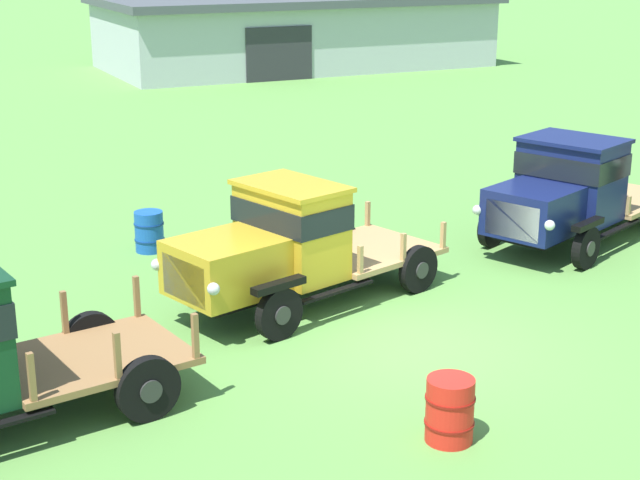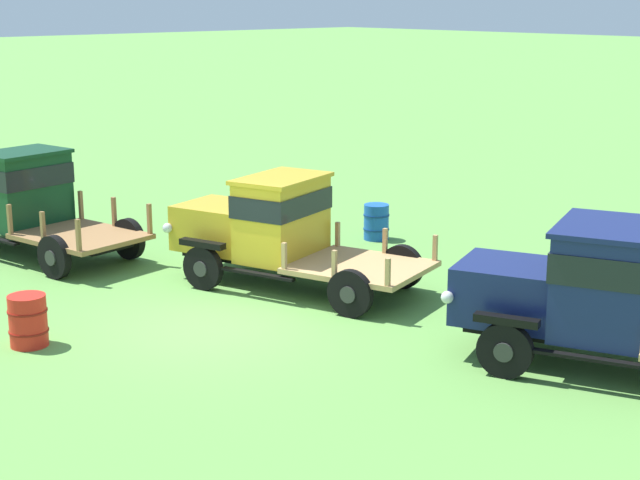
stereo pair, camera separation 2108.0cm
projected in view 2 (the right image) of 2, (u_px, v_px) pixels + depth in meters
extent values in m
plane|color=#5B9342|center=(211.00, 326.00, 17.16)|extent=(240.00, 240.00, 0.00)
cylinder|color=black|center=(3.00, 197.00, 25.82)|extent=(0.92, 0.27, 0.90)
cylinder|color=#2D2D2D|center=(6.00, 197.00, 25.89)|extent=(0.32, 0.07, 0.32)
cylinder|color=black|center=(34.00, 218.00, 23.45)|extent=(0.92, 0.32, 0.90)
cylinder|color=#2D2D2D|center=(37.00, 217.00, 23.53)|extent=(0.32, 0.08, 0.32)
cylinder|color=black|center=(54.00, 257.00, 19.91)|extent=(0.92, 0.32, 0.90)
cylinder|color=#2D2D2D|center=(50.00, 258.00, 19.83)|extent=(0.32, 0.08, 0.32)
cylinder|color=black|center=(129.00, 239.00, 21.42)|extent=(0.92, 0.32, 0.90)
cylinder|color=#2D2D2D|center=(132.00, 238.00, 21.49)|extent=(0.32, 0.08, 0.32)
cube|color=black|center=(41.00, 232.00, 21.69)|extent=(4.97, 1.86, 0.12)
cube|color=black|center=(32.00, 197.00, 23.33)|extent=(1.06, 0.37, 0.12)
cube|color=#0F381E|center=(25.00, 191.00, 21.78)|extent=(1.47, 1.91, 1.62)
cube|color=black|center=(24.00, 174.00, 21.69)|extent=(1.53, 1.96, 0.45)
cube|color=#0F381E|center=(22.00, 153.00, 21.57)|extent=(1.61, 2.01, 0.08)
cube|color=black|center=(66.00, 223.00, 22.66)|extent=(1.69, 0.41, 0.05)
cube|color=olive|center=(81.00, 236.00, 20.84)|extent=(2.82, 2.36, 0.10)
cube|color=olive|center=(10.00, 219.00, 20.72)|extent=(0.09, 0.09, 0.65)
cube|color=olive|center=(81.00, 205.00, 22.15)|extent=(0.09, 0.09, 0.65)
cube|color=olive|center=(43.00, 227.00, 20.04)|extent=(0.09, 0.09, 0.65)
cube|color=olive|center=(114.00, 212.00, 21.47)|extent=(0.09, 0.09, 0.65)
cube|color=olive|center=(78.00, 235.00, 19.36)|extent=(0.09, 0.09, 0.65)
cube|color=olive|center=(149.00, 219.00, 20.79)|extent=(0.09, 0.09, 0.65)
cylinder|color=black|center=(203.00, 268.00, 19.17)|extent=(0.89, 0.41, 0.88)
cylinder|color=#2D2D2D|center=(200.00, 269.00, 19.09)|extent=(0.30, 0.12, 0.31)
cylinder|color=black|center=(263.00, 245.00, 20.91)|extent=(0.89, 0.41, 0.88)
cylinder|color=#2D2D2D|center=(266.00, 244.00, 20.99)|extent=(0.30, 0.12, 0.31)
cylinder|color=black|center=(350.00, 294.00, 17.52)|extent=(0.89, 0.41, 0.88)
cylinder|color=#2D2D2D|center=(348.00, 295.00, 17.44)|extent=(0.30, 0.12, 0.31)
cylinder|color=black|center=(402.00, 267.00, 19.26)|extent=(0.89, 0.41, 0.88)
cylinder|color=#2D2D2D|center=(404.00, 265.00, 19.35)|extent=(0.30, 0.12, 0.31)
cube|color=black|center=(297.00, 262.00, 19.26)|extent=(4.95, 2.47, 0.12)
cube|color=gold|center=(224.00, 226.00, 20.02)|extent=(2.05, 1.89, 0.91)
cube|color=silver|center=(192.00, 224.00, 20.44)|extent=(0.38, 1.12, 0.69)
sphere|color=silver|center=(167.00, 228.00, 19.78)|extent=(0.20, 0.20, 0.20)
sphere|color=silver|center=(214.00, 214.00, 21.08)|extent=(0.20, 0.20, 0.20)
cube|color=black|center=(202.00, 244.00, 19.05)|extent=(1.02, 0.48, 0.12)
cube|color=black|center=(263.00, 223.00, 20.79)|extent=(1.02, 0.48, 0.12)
cube|color=gold|center=(282.00, 219.00, 19.23)|extent=(1.63, 2.09, 1.55)
cube|color=black|center=(282.00, 202.00, 19.15)|extent=(1.68, 2.15, 0.43)
cube|color=gold|center=(281.00, 178.00, 19.04)|extent=(1.76, 2.21, 0.08)
cube|color=black|center=(258.00, 274.00, 18.53)|extent=(1.58, 0.59, 0.05)
cube|color=black|center=(314.00, 251.00, 20.24)|extent=(1.58, 0.59, 0.05)
cube|color=tan|center=(361.00, 267.00, 18.53)|extent=(2.89, 2.69, 0.10)
cube|color=tan|center=(284.00, 256.00, 18.16)|extent=(0.10, 0.10, 0.50)
cube|color=tan|center=(338.00, 234.00, 19.82)|extent=(0.10, 0.10, 0.50)
cube|color=tan|center=(334.00, 264.00, 17.63)|extent=(0.10, 0.10, 0.50)
cube|color=tan|center=(385.00, 241.00, 19.28)|extent=(0.10, 0.10, 0.50)
cube|color=tan|center=(388.00, 272.00, 17.09)|extent=(0.10, 0.10, 0.50)
cube|color=tan|center=(435.00, 248.00, 18.74)|extent=(0.10, 0.10, 0.50)
cylinder|color=black|center=(505.00, 350.00, 14.74)|extent=(0.86, 0.49, 0.86)
cylinder|color=#2D2D2D|center=(503.00, 353.00, 14.65)|extent=(0.29, 0.14, 0.30)
cylinder|color=black|center=(538.00, 310.00, 16.62)|extent=(0.86, 0.49, 0.86)
cylinder|color=#2D2D2D|center=(539.00, 308.00, 16.72)|extent=(0.29, 0.14, 0.30)
cube|color=black|center=(637.00, 340.00, 14.94)|extent=(5.21, 3.04, 0.12)
cube|color=#141E51|center=(509.00, 291.00, 15.64)|extent=(2.04, 1.99, 0.92)
cube|color=silver|center=(463.00, 288.00, 15.96)|extent=(0.50, 1.11, 0.69)
sphere|color=silver|center=(447.00, 297.00, 15.24)|extent=(0.20, 0.20, 0.20)
sphere|color=silver|center=(476.00, 272.00, 16.65)|extent=(0.20, 0.20, 0.20)
cube|color=black|center=(507.00, 320.00, 14.63)|extent=(0.99, 0.56, 0.12)
cube|color=black|center=(539.00, 283.00, 16.51)|extent=(0.99, 0.56, 0.12)
cube|color=#141E51|center=(606.00, 281.00, 14.94)|extent=(1.98, 2.26, 1.62)
cube|color=black|center=(608.00, 258.00, 14.85)|extent=(2.04, 2.32, 0.45)
cube|color=#141E51|center=(610.00, 227.00, 14.74)|extent=(2.14, 2.39, 0.08)
cube|color=black|center=(599.00, 360.00, 14.18)|extent=(1.82, 0.85, 0.05)
cube|color=black|center=(621.00, 318.00, 16.02)|extent=(1.82, 0.85, 0.05)
cylinder|color=#1951B2|center=(376.00, 222.00, 23.15)|extent=(0.59, 0.59, 0.84)
cylinder|color=navy|center=(376.00, 215.00, 23.11)|extent=(0.62, 0.62, 0.03)
cylinder|color=navy|center=(376.00, 229.00, 23.19)|extent=(0.62, 0.62, 0.03)
cylinder|color=red|center=(28.00, 321.00, 16.08)|extent=(0.62, 0.62, 0.86)
cylinder|color=maroon|center=(27.00, 311.00, 16.04)|extent=(0.65, 0.65, 0.03)
cylinder|color=maroon|center=(29.00, 331.00, 16.12)|extent=(0.65, 0.65, 0.03)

